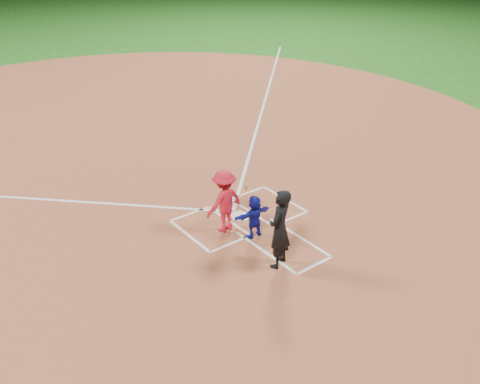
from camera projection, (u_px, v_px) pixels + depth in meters
ground at (240, 217)px, 14.13m from camera, size 120.00×120.00×0.00m
home_plate_dirt at (134, 147)px, 18.34m from camera, size 28.00×28.00×0.01m
home_plate at (240, 216)px, 14.12m from camera, size 0.60×0.60×0.02m
catcher at (254, 216)px, 13.02m from camera, size 1.04×0.36×1.11m
umpire at (280, 229)px, 11.76m from camera, size 0.82×0.70×1.89m
chalk_markings at (144, 153)px, 17.84m from camera, size 28.35×17.32×0.01m
batter_at_plate at (224, 201)px, 13.17m from camera, size 1.46×0.84×1.63m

